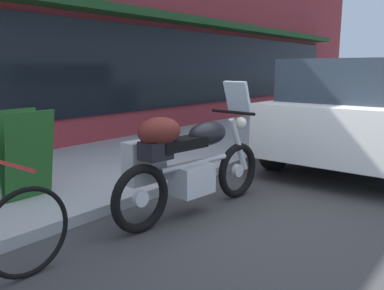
{
  "coord_description": "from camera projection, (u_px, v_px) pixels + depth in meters",
  "views": [
    {
      "loc": [
        -3.62,
        -1.98,
        1.56
      ],
      "look_at": [
        -0.12,
        0.77,
        0.7
      ],
      "focal_mm": 37.32,
      "sensor_mm": 36.0,
      "label": 1
    }
  ],
  "objects": [
    {
      "name": "ground_plane",
      "position": [
        255.0,
        215.0,
        4.29
      ],
      "size": [
        80.0,
        80.0,
        0.0
      ],
      "primitive_type": "plane",
      "color": "#383838"
    },
    {
      "name": "storefront_building",
      "position": [
        217.0,
        16.0,
        10.86
      ],
      "size": [
        19.41,
        0.9,
        6.0
      ],
      "color": "#982F36",
      "rests_on": "ground_plane"
    },
    {
      "name": "sidewalk_curb",
      "position": [
        317.0,
        115.0,
        12.92
      ],
      "size": [
        30.0,
        3.09,
        0.12
      ],
      "color": "#A3A3A3",
      "rests_on": "ground_plane"
    },
    {
      "name": "touring_motorcycle",
      "position": [
        185.0,
        159.0,
        4.21
      ],
      "size": [
        2.16,
        0.81,
        1.41
      ],
      "color": "black",
      "rests_on": "ground_plane"
    },
    {
      "name": "parked_minivan",
      "position": [
        369.0,
        108.0,
        6.66
      ],
      "size": [
        4.75,
        2.14,
        1.69
      ],
      "color": "silver",
      "rests_on": "ground_plane"
    },
    {
      "name": "sandwich_board_sign",
      "position": [
        25.0,
        154.0,
        4.43
      ],
      "size": [
        0.55,
        0.42,
        0.98
      ],
      "color": "#1E511E",
      "rests_on": "sidewalk_curb"
    }
  ]
}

